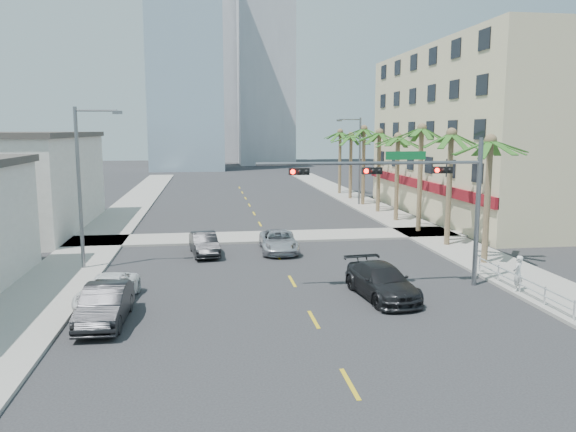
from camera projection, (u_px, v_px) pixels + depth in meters
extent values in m
plane|color=#262628|center=(335.00, 358.00, 19.27)|extent=(260.00, 260.00, 0.00)
cube|color=gray|center=(436.00, 237.00, 40.51)|extent=(4.00, 120.00, 0.15)
cube|color=gray|center=(91.00, 247.00, 37.15)|extent=(4.00, 120.00, 0.15)
cube|color=gray|center=(268.00, 237.00, 40.79)|extent=(80.00, 4.00, 0.15)
cube|color=beige|center=(500.00, 133.00, 50.56)|extent=(15.00, 28.00, 15.00)
cube|color=maroon|center=(418.00, 184.00, 50.18)|extent=(0.30, 28.00, 0.80)
cube|color=beige|center=(9.00, 184.00, 43.39)|extent=(11.00, 18.00, 7.20)
cube|color=#99B2C6|center=(185.00, 44.00, 107.45)|extent=(14.00, 14.00, 48.00)
cube|color=#ADADB2|center=(265.00, 28.00, 123.59)|extent=(12.00, 12.00, 60.00)
cube|color=#ADADB2|center=(211.00, 75.00, 137.96)|extent=(16.00, 16.00, 42.00)
cylinder|color=slate|center=(477.00, 215.00, 27.81)|extent=(0.24, 0.24, 7.20)
cylinder|color=slate|center=(371.00, 163.00, 26.65)|extent=(11.00, 0.16, 0.16)
cube|color=#0C662D|center=(406.00, 156.00, 26.83)|extent=(2.00, 0.05, 0.40)
cube|color=black|center=(442.00, 170.00, 27.04)|extent=(0.95, 0.28, 0.32)
sphere|color=#FF0C05|center=(437.00, 170.00, 26.84)|extent=(0.22, 0.22, 0.22)
cube|color=black|center=(372.00, 171.00, 26.55)|extent=(0.95, 0.28, 0.32)
sphere|color=#FF0C05|center=(366.00, 171.00, 26.35)|extent=(0.22, 0.22, 0.22)
cube|color=black|center=(299.00, 171.00, 26.06)|extent=(0.95, 0.28, 0.32)
sphere|color=#FF0C05|center=(293.00, 172.00, 25.86)|extent=(0.22, 0.22, 0.22)
cylinder|color=brown|center=(487.00, 203.00, 32.09)|extent=(0.36, 0.36, 7.20)
cylinder|color=brown|center=(449.00, 191.00, 37.15)|extent=(0.36, 0.36, 7.56)
cylinder|color=brown|center=(420.00, 181.00, 42.21)|extent=(0.36, 0.36, 7.92)
cylinder|color=brown|center=(397.00, 180.00, 47.35)|extent=(0.36, 0.36, 7.20)
cylinder|color=brown|center=(378.00, 173.00, 52.41)|extent=(0.36, 0.36, 7.56)
cylinder|color=brown|center=(363.00, 167.00, 57.47)|extent=(0.36, 0.36, 7.92)
cylinder|color=brown|center=(351.00, 168.00, 62.61)|extent=(0.36, 0.36, 7.20)
cylinder|color=brown|center=(340.00, 163.00, 67.67)|extent=(0.36, 0.36, 7.56)
cylinder|color=slate|center=(79.00, 190.00, 30.72)|extent=(0.20, 0.20, 9.00)
cylinder|color=slate|center=(96.00, 110.00, 30.22)|extent=(2.20, 0.12, 0.12)
cube|color=slate|center=(117.00, 112.00, 30.39)|extent=(0.50, 0.25, 0.18)
cylinder|color=slate|center=(360.00, 162.00, 57.33)|extent=(0.20, 0.20, 9.00)
cylinder|color=slate|center=(350.00, 119.00, 56.53)|extent=(2.20, 0.12, 0.12)
cube|color=slate|center=(339.00, 120.00, 56.39)|extent=(0.50, 0.25, 0.18)
cylinder|color=silver|center=(520.00, 284.00, 26.50)|extent=(0.08, 8.00, 0.08)
cylinder|color=silver|center=(520.00, 277.00, 26.45)|extent=(0.08, 8.00, 0.08)
cylinder|color=silver|center=(574.00, 312.00, 22.59)|extent=(0.08, 0.08, 1.00)
cylinder|color=silver|center=(545.00, 298.00, 24.55)|extent=(0.08, 0.08, 1.00)
cylinder|color=silver|center=(520.00, 285.00, 26.51)|extent=(0.08, 0.08, 1.00)
cylinder|color=silver|center=(498.00, 274.00, 28.46)|extent=(0.08, 0.08, 1.00)
cylinder|color=silver|center=(480.00, 265.00, 30.42)|extent=(0.08, 0.08, 1.00)
imported|color=black|center=(105.00, 305.00, 22.62)|extent=(1.75, 4.76, 1.56)
imported|color=white|center=(108.00, 290.00, 25.24)|extent=(2.59, 4.73, 1.26)
imported|color=black|center=(204.00, 244.00, 35.07)|extent=(2.05, 4.43, 1.41)
imported|color=silver|center=(279.00, 241.00, 36.00)|extent=(2.43, 5.00, 1.37)
imported|color=black|center=(382.00, 281.00, 26.16)|extent=(2.76, 5.52, 1.54)
imported|color=silver|center=(518.00, 273.00, 26.67)|extent=(0.75, 0.71, 1.72)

